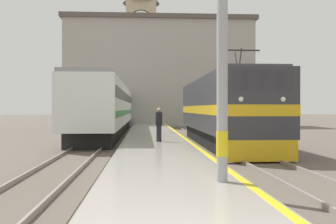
{
  "coord_description": "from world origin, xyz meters",
  "views": [
    {
      "loc": [
        -0.7,
        -3.18,
        2.09
      ],
      "look_at": [
        1.13,
        26.13,
        1.81
      ],
      "focal_mm": 42.0,
      "sensor_mm": 36.0,
      "label": 1
    }
  ],
  "objects": [
    {
      "name": "catenary_mast",
      "position": [
        1.26,
        5.96,
        3.88
      ],
      "size": [
        2.86,
        0.28,
        7.05
      ],
      "color": "#9E9EA3",
      "rests_on": "platform"
    },
    {
      "name": "rail_track_far",
      "position": [
        -3.51,
        25.0,
        0.03
      ],
      "size": [
        2.83,
        140.0,
        0.16
      ],
      "color": "#60564C",
      "rests_on": "ground"
    },
    {
      "name": "passenger_train",
      "position": [
        -3.51,
        41.14,
        2.15
      ],
      "size": [
        2.92,
        51.58,
        4.0
      ],
      "color": "black",
      "rests_on": "ground"
    },
    {
      "name": "locomotive_train",
      "position": [
        3.7,
        18.53,
        1.97
      ],
      "size": [
        2.92,
        14.92,
        4.82
      ],
      "color": "black",
      "rests_on": "ground"
    },
    {
      "name": "station_building",
      "position": [
        1.15,
        43.77,
        6.34
      ],
      "size": [
        22.14,
        7.23,
        12.62
      ],
      "color": "#A8A399",
      "rests_on": "ground"
    },
    {
      "name": "clock_tower",
      "position": [
        -1.05,
        57.09,
        11.89
      ],
      "size": [
        5.6,
        5.6,
        22.08
      ],
      "color": "tan",
      "rests_on": "ground"
    },
    {
      "name": "rail_track_near",
      "position": [
        3.7,
        25.0,
        0.03
      ],
      "size": [
        2.83,
        140.0,
        0.16
      ],
      "color": "#60564C",
      "rests_on": "ground"
    },
    {
      "name": "ground_plane",
      "position": [
        0.0,
        30.0,
        0.0
      ],
      "size": [
        200.0,
        200.0,
        0.0
      ],
      "primitive_type": "plane",
      "color": "#60564C"
    },
    {
      "name": "platform",
      "position": [
        0.0,
        25.0,
        0.18
      ],
      "size": [
        3.65,
        140.0,
        0.36
      ],
      "color": "#ADA89E",
      "rests_on": "ground"
    },
    {
      "name": "person_on_platform",
      "position": [
        0.1,
        17.21,
        1.28
      ],
      "size": [
        0.34,
        0.34,
        1.76
      ],
      "color": "#23232D",
      "rests_on": "platform"
    }
  ]
}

